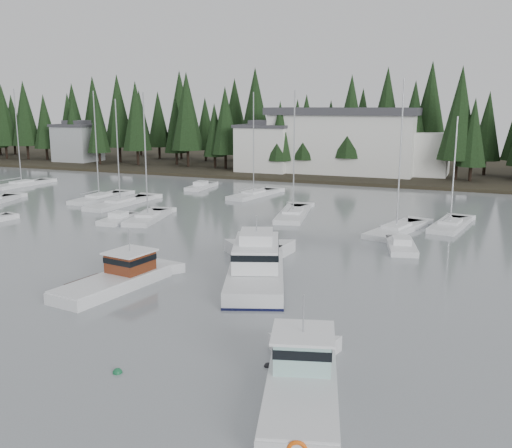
{
  "coord_description": "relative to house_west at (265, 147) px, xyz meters",
  "views": [
    {
      "loc": [
        18.41,
        -13.49,
        11.96
      ],
      "look_at": [
        1.3,
        28.0,
        2.5
      ],
      "focal_mm": 40.0,
      "sensor_mm": 36.0,
      "label": 1
    }
  ],
  "objects": [
    {
      "name": "far_shore_land",
      "position": [
        18.0,
        18.0,
        -4.65
      ],
      "size": [
        240.0,
        54.0,
        1.0
      ],
      "primitive_type": "cube",
      "color": "black",
      "rests_on": "ground"
    },
    {
      "name": "conifer_treeline",
      "position": [
        18.0,
        7.0,
        -4.65
      ],
      "size": [
        200.0,
        22.0,
        20.0
      ],
      "primitive_type": null,
      "color": "black",
      "rests_on": "ground"
    },
    {
      "name": "house_west",
      "position": [
        0.0,
        0.0,
        0.0
      ],
      "size": [
        9.54,
        7.42,
        8.75
      ],
      "color": "silver",
      "rests_on": "ground"
    },
    {
      "name": "house_far_west",
      "position": [
        -42.0,
        2.0,
        -0.25
      ],
      "size": [
        8.48,
        7.42,
        8.25
      ],
      "color": "#999EA0",
      "rests_on": "ground"
    },
    {
      "name": "harbor_inn",
      "position": [
        15.04,
        3.34,
        1.12
      ],
      "size": [
        29.5,
        11.5,
        10.9
      ],
      "color": "silver",
      "rests_on": "ground"
    },
    {
      "name": "lobster_boat_brown",
      "position": [
        13.97,
        -62.49,
        -4.17
      ],
      "size": [
        5.22,
        8.98,
        4.28
      ],
      "rotation": [
        0.0,
        0.0,
        1.43
      ],
      "color": "silver",
      "rests_on": "ground"
    },
    {
      "name": "cabin_cruiser_center",
      "position": [
        21.93,
        -57.34,
        -3.88
      ],
      "size": [
        7.67,
        12.58,
        5.17
      ],
      "rotation": [
        0.0,
        0.0,
        1.92
      ],
      "color": "silver",
      "rests_on": "ground"
    },
    {
      "name": "lobster_boat_teal",
      "position": [
        29.88,
        -71.72,
        -4.1
      ],
      "size": [
        5.11,
        8.82,
        4.64
      ],
      "rotation": [
        0.0,
        0.0,
        1.85
      ],
      "color": "silver",
      "rests_on": "ground"
    },
    {
      "name": "sailboat_4",
      "position": [
        3.43,
        -42.42,
        -4.57
      ],
      "size": [
        4.38,
        8.48,
        13.69
      ],
      "rotation": [
        0.0,
        0.0,
        1.79
      ],
      "color": "silver",
      "rests_on": "ground"
    },
    {
      "name": "sailboat_5",
      "position": [
        -9.41,
        -33.84,
        -4.57
      ],
      "size": [
        2.77,
        9.32,
        14.1
      ],
      "rotation": [
        0.0,
        0.0,
        1.58
      ],
      "color": "silver",
      "rests_on": "ground"
    },
    {
      "name": "sailboat_7",
      "position": [
        28.58,
        -38.29,
        -4.57
      ],
      "size": [
        4.97,
        9.84,
        14.8
      ],
      "rotation": [
        0.0,
        0.0,
        1.3
      ],
      "color": "silver",
      "rests_on": "ground"
    },
    {
      "name": "sailboat_8",
      "position": [
        -28.16,
        -27.78,
        -4.57
      ],
      "size": [
        2.89,
        9.59,
        14.71
      ],
      "rotation": [
        0.0,
        0.0,
        1.53
      ],
      "color": "silver",
      "rests_on": "ground"
    },
    {
      "name": "sailboat_9",
      "position": [
        7.69,
        -23.69,
        -4.57
      ],
      "size": [
        4.16,
        9.65,
        14.03
      ],
      "rotation": [
        0.0,
        0.0,
        1.4
      ],
      "color": "silver",
      "rests_on": "ground"
    },
    {
      "name": "sailboat_10",
      "position": [
        33.16,
        -34.17,
        -4.59
      ],
      "size": [
        3.84,
        8.53,
        11.37
      ],
      "rotation": [
        0.0,
        0.0,
        1.42
      ],
      "color": "silver",
      "rests_on": "ground"
    },
    {
      "name": "sailboat_11",
      "position": [
        16.92,
        -34.62,
        -4.58
      ],
      "size": [
        4.59,
        10.37,
        13.94
      ],
      "rotation": [
        0.0,
        0.0,
        1.76
      ],
      "color": "silver",
      "rests_on": "ground"
    },
    {
      "name": "sailboat_12",
      "position": [
        -4.7,
        -35.92,
        -4.59
      ],
      "size": [
        3.07,
        10.71,
        13.11
      ],
      "rotation": [
        0.0,
        0.0,
        1.54
      ],
      "color": "silver",
      "rests_on": "ground"
    },
    {
      "name": "runabout_1",
      "position": [
        30.0,
        -44.82,
        -4.52
      ],
      "size": [
        3.53,
        6.14,
        1.42
      ],
      "rotation": [
        0.0,
        0.0,
        1.81
      ],
      "color": "silver",
      "rests_on": "ground"
    },
    {
      "name": "runabout_3",
      "position": [
        -2.18,
        -19.9,
        -4.52
      ],
      "size": [
        2.58,
        6.79,
        1.42
      ],
      "rotation": [
        0.0,
        0.0,
        1.63
      ],
      "color": "silver",
      "rests_on": "ground"
    },
    {
      "name": "runabout_4",
      "position": [
        1.16,
        -44.38,
        -4.52
      ],
      "size": [
        2.63,
        5.42,
        1.42
      ],
      "rotation": [
        0.0,
        0.0,
        1.65
      ],
      "color": "silver",
      "rests_on": "ground"
    },
    {
      "name": "mooring_buoy_green",
      "position": [
        21.47,
        -72.78,
        -4.65
      ],
      "size": [
        0.45,
        0.45,
        0.45
      ],
      "primitive_type": "sphere",
      "color": "#145933",
      "rests_on": "ground"
    },
    {
      "name": "mooring_buoy_dark",
      "position": [
        27.55,
        -69.57,
        -4.65
      ],
      "size": [
        0.37,
        0.37,
        0.37
      ],
      "primitive_type": "sphere",
      "color": "black",
      "rests_on": "ground"
    }
  ]
}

